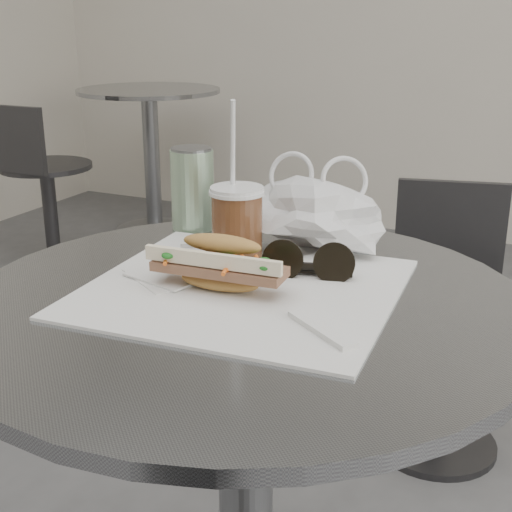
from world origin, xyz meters
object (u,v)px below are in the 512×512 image
at_px(bg_table, 151,145).
at_px(drink_can, 193,189).
at_px(cafe_table, 246,470).
at_px(sunglasses, 308,265).
at_px(chair_far, 443,335).
at_px(banh_mi, 220,264).
at_px(bg_chair, 42,198).
at_px(iced_coffee, 237,222).

bearing_deg(bg_table, drink_can, -54.77).
distance_m(cafe_table, sunglasses, 0.32).
bearing_deg(sunglasses, chair_far, 71.81).
relative_size(cafe_table, bg_table, 1.03).
bearing_deg(banh_mi, bg_chair, 134.09).
height_order(bg_table, sunglasses, sunglasses).
relative_size(chair_far, drink_can, 4.82).
distance_m(bg_chair, banh_mi, 2.31).
bearing_deg(iced_coffee, chair_far, 76.59).
xyz_separation_m(bg_chair, drink_can, (1.50, -1.28, 0.48)).
bearing_deg(drink_can, banh_mi, -53.18).
height_order(bg_table, drink_can, drink_can).
relative_size(bg_table, iced_coffee, 3.06).
bearing_deg(chair_far, drink_can, 51.53).
bearing_deg(cafe_table, chair_far, 83.00).
bearing_deg(bg_table, banh_mi, -54.59).
bearing_deg(banh_mi, chair_far, 77.04).
height_order(bg_chair, drink_can, drink_can).
height_order(banh_mi, drink_can, drink_can).
distance_m(banh_mi, iced_coffee, 0.14).
bearing_deg(iced_coffee, banh_mi, -72.73).
bearing_deg(bg_table, chair_far, -36.55).
distance_m(chair_far, sunglasses, 0.95).
relative_size(bg_chair, banh_mi, 3.24).
height_order(cafe_table, chair_far, cafe_table).
height_order(bg_table, iced_coffee, iced_coffee).
bearing_deg(bg_table, iced_coffee, -53.64).
distance_m(banh_mi, drink_can, 0.31).
distance_m(cafe_table, bg_chair, 2.30).
height_order(cafe_table, bg_chair, bg_chair).
distance_m(bg_table, drink_can, 2.42).
height_order(chair_far, iced_coffee, iced_coffee).
xyz_separation_m(bg_table, sunglasses, (1.65, -2.11, 0.30)).
relative_size(cafe_table, banh_mi, 3.31).
bearing_deg(bg_table, cafe_table, -53.97).
bearing_deg(sunglasses, bg_chair, 127.06).
relative_size(cafe_table, bg_chair, 1.02).
bearing_deg(bg_table, sunglasses, -51.86).
bearing_deg(banh_mi, cafe_table, -2.69).
relative_size(bg_table, chair_far, 1.08).
distance_m(sunglasses, drink_can, 0.32).
relative_size(bg_chair, sunglasses, 5.66).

